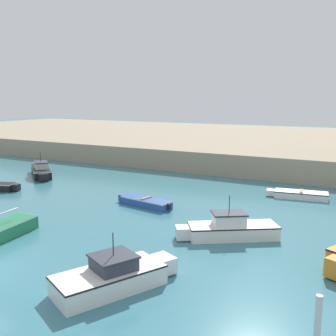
{
  "coord_description": "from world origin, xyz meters",
  "views": [
    {
      "loc": [
        14.47,
        -9.45,
        7.24
      ],
      "look_at": [
        0.51,
        16.42,
        2.0
      ],
      "focal_mm": 42.0,
      "sensor_mm": 36.0,
      "label": 1
    }
  ],
  "objects_px": {
    "dinghy_white_5": "(299,194)",
    "motorboat_white_8": "(230,229)",
    "motorboat_black_9": "(41,171)",
    "motorboat_white_0": "(114,276)",
    "dinghy_blue_6": "(145,202)"
  },
  "relations": [
    {
      "from": "dinghy_white_5",
      "to": "motorboat_white_8",
      "type": "relative_size",
      "value": 0.87
    },
    {
      "from": "motorboat_black_9",
      "to": "dinghy_blue_6",
      "type": "bearing_deg",
      "value": -16.75
    },
    {
      "from": "dinghy_blue_6",
      "to": "motorboat_white_8",
      "type": "distance_m",
      "value": 7.83
    },
    {
      "from": "dinghy_white_5",
      "to": "motorboat_white_8",
      "type": "xyz_separation_m",
      "value": [
        -1.67,
        -10.37,
        0.23
      ]
    },
    {
      "from": "dinghy_blue_6",
      "to": "motorboat_white_0",
      "type": "bearing_deg",
      "value": -64.22
    },
    {
      "from": "dinghy_white_5",
      "to": "dinghy_blue_6",
      "type": "xyz_separation_m",
      "value": [
        -8.83,
        -7.2,
        0.02
      ]
    },
    {
      "from": "dinghy_white_5",
      "to": "dinghy_blue_6",
      "type": "distance_m",
      "value": 11.4
    },
    {
      "from": "dinghy_white_5",
      "to": "dinghy_blue_6",
      "type": "bearing_deg",
      "value": -140.79
    },
    {
      "from": "motorboat_black_9",
      "to": "dinghy_white_5",
      "type": "bearing_deg",
      "value": 7.36
    },
    {
      "from": "dinghy_white_5",
      "to": "motorboat_black_9",
      "type": "xyz_separation_m",
      "value": [
        -22.93,
        -2.96,
        0.24
      ]
    },
    {
      "from": "motorboat_white_0",
      "to": "motorboat_white_8",
      "type": "height_order",
      "value": "motorboat_white_8"
    },
    {
      "from": "dinghy_blue_6",
      "to": "dinghy_white_5",
      "type": "bearing_deg",
      "value": 39.21
    },
    {
      "from": "motorboat_white_0",
      "to": "motorboat_white_8",
      "type": "xyz_separation_m",
      "value": [
        2.04,
        7.43,
        -0.01
      ]
    },
    {
      "from": "dinghy_blue_6",
      "to": "motorboat_black_9",
      "type": "relative_size",
      "value": 0.87
    },
    {
      "from": "dinghy_white_5",
      "to": "motorboat_black_9",
      "type": "height_order",
      "value": "motorboat_black_9"
    }
  ]
}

